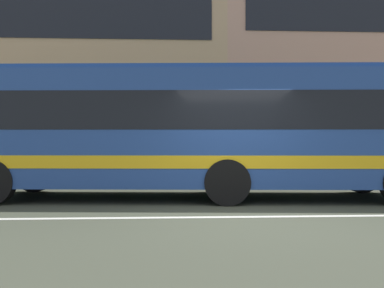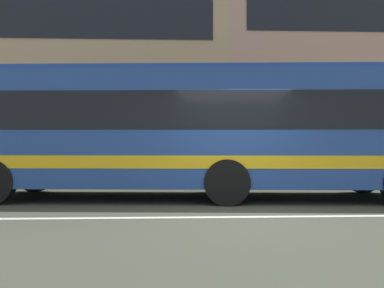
% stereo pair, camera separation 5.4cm
% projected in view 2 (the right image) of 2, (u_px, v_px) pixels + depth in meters
% --- Properties ---
extents(ground_plane, '(160.00, 160.00, 0.00)m').
position_uv_depth(ground_plane, '(243.00, 217.00, 7.36)').
color(ground_plane, '#424637').
extents(lane_centre_line, '(60.00, 0.16, 0.01)m').
position_uv_depth(lane_centre_line, '(243.00, 217.00, 7.36)').
color(lane_centre_line, silver).
rests_on(lane_centre_line, ground_plane).
extents(hedge_row_far, '(19.42, 1.10, 0.92)m').
position_uv_depth(hedge_row_far, '(177.00, 169.00, 13.79)').
color(hedge_row_far, '#2B612B').
rests_on(hedge_row_far, ground_plane).
extents(apartment_block_left, '(18.05, 9.37, 12.54)m').
position_uv_depth(apartment_block_left, '(58.00, 55.00, 22.68)').
color(apartment_block_left, tan).
rests_on(apartment_block_left, ground_plane).
extents(transit_bus, '(11.06, 3.25, 3.10)m').
position_uv_depth(transit_bus, '(197.00, 128.00, 9.88)').
color(transit_bus, navy).
rests_on(transit_bus, ground_plane).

